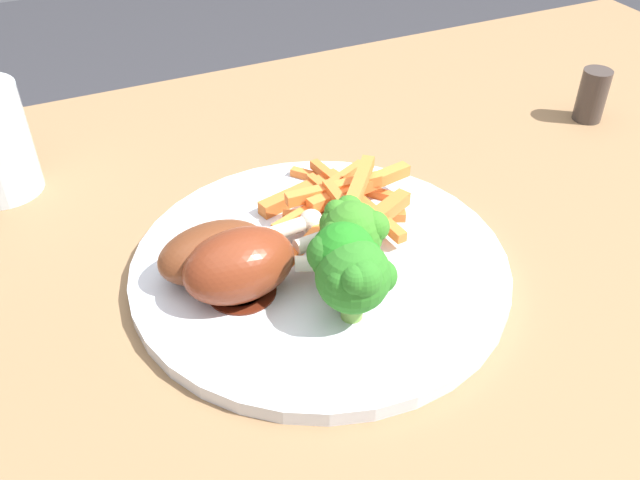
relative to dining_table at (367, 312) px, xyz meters
The scene contains 10 objects.
dining_table is the anchor object (origin of this frame).
dinner_plate 0.14m from the dining_table, 149.97° to the right, with size 0.29×0.29×0.01m, color silver.
broccoli_floret_front 0.18m from the dining_table, 131.06° to the right, with size 0.05×0.05×0.06m.
broccoli_floret_middle 0.20m from the dining_table, 125.69° to the right, with size 0.06×0.06×0.06m.
broccoli_floret_back 0.20m from the dining_table, 128.81° to the right, with size 0.05×0.05×0.07m.
carrot_fries_pile 0.14m from the dining_table, behind, with size 0.16×0.15×0.04m.
chicken_drumstick_near 0.20m from the dining_table, behind, with size 0.14×0.06×0.04m.
chicken_drumstick_far 0.20m from the dining_table, 162.24° to the right, with size 0.13×0.08×0.04m.
chicken_drumstick_extra 0.20m from the dining_table, 160.16° to the right, with size 0.14×0.06×0.05m.
pepper_shaker 0.33m from the dining_table, 13.07° to the left, with size 0.03×0.03×0.06m, color #423833.
Camera 1 is at (-0.24, -0.41, 1.07)m, focal length 38.47 mm.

